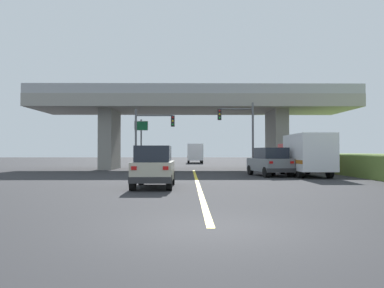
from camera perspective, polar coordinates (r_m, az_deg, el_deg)
The scene contains 10 objects.
ground at distance 39.34m, azimuth 0.19°, elevation -3.65°, with size 160.00×160.00×0.00m, color #2B2B2D.
overpass_bridge at distance 39.51m, azimuth 0.19°, elevation 4.73°, with size 30.99×8.52×7.89m.
lane_divider_stripe at distance 22.66m, azimuth 0.75°, elevation -5.52°, with size 0.20×27.34×0.01m, color yellow.
suv_lead at distance 19.11m, azimuth -5.56°, elevation -3.31°, with size 1.89×4.28×2.02m.
suv_crossing at distance 28.48m, azimuth 11.26°, elevation -2.56°, with size 2.71×4.59×2.02m.
box_truck at distance 29.02m, azimuth 16.15°, elevation -1.42°, with size 2.33×7.12×2.95m.
traffic_signal_nearside at distance 33.83m, azimuth 7.18°, elevation 2.43°, with size 3.11×0.36×5.95m.
traffic_signal_farside at distance 33.96m, azimuth -6.21°, elevation 1.88°, with size 3.43×0.36×5.41m.
highway_sign at distance 37.55m, azimuth -7.40°, elevation 1.47°, with size 1.30×0.17×4.81m.
semi_truck_distant at distance 60.13m, azimuth 0.44°, elevation -1.30°, with size 2.33×7.10×2.89m.
Camera 1 is at (-0.52, -8.92, 1.74)m, focal length 36.71 mm.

